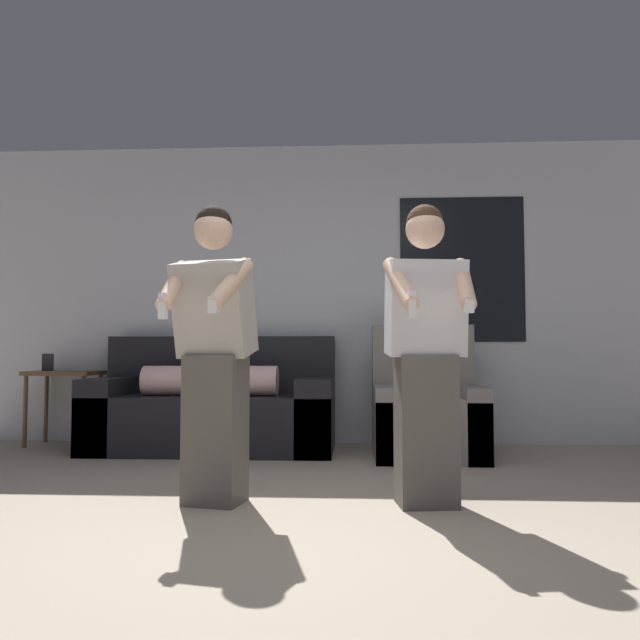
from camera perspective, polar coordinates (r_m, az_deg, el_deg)
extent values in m
plane|color=tan|center=(2.75, -2.14, -19.79)|extent=(14.00, 14.00, 0.00)
cube|color=silver|center=(5.67, 0.71, 2.52)|extent=(6.36, 0.06, 2.70)
cube|color=black|center=(5.73, 12.87, 4.55)|extent=(1.10, 0.01, 1.30)
cube|color=black|center=(5.26, -9.74, -9.23)|extent=(1.98, 0.90, 0.46)
cube|color=black|center=(5.57, -8.91, -4.03)|extent=(1.98, 0.22, 0.49)
cube|color=black|center=(5.51, -18.46, -8.11)|extent=(0.28, 0.90, 0.60)
cube|color=black|center=(5.13, -0.36, -8.64)|extent=(0.28, 0.90, 0.60)
cylinder|color=beige|center=(5.13, -9.99, -5.49)|extent=(1.09, 0.24, 0.24)
cube|color=slate|center=(4.94, 9.79, -9.69)|extent=(0.82, 0.86, 0.45)
cube|color=slate|center=(5.24, 9.32, -3.67)|extent=(0.82, 0.20, 0.58)
cube|color=slate|center=(4.91, 6.00, -9.17)|extent=(0.18, 0.86, 0.55)
cube|color=slate|center=(4.98, 13.50, -9.01)|extent=(0.18, 0.86, 0.55)
cube|color=tan|center=(4.88, 9.82, -7.06)|extent=(0.70, 0.69, 0.01)
cube|color=brown|center=(5.93, -22.30, -4.51)|extent=(0.58, 0.44, 0.04)
cylinder|color=brown|center=(5.90, -25.35, -7.58)|extent=(0.04, 0.04, 0.61)
cylinder|color=brown|center=(5.68, -20.85, -7.86)|extent=(0.04, 0.04, 0.61)
cylinder|color=brown|center=(6.22, -23.76, -7.37)|extent=(0.04, 0.04, 0.61)
cylinder|color=brown|center=(6.01, -19.44, -7.62)|extent=(0.04, 0.04, 0.61)
cube|color=black|center=(5.97, -23.63, -3.65)|extent=(0.10, 0.02, 0.17)
cube|color=#56514C|center=(3.41, -9.52, -9.79)|extent=(0.33, 0.29, 0.78)
cube|color=#ADA89E|center=(3.37, -9.67, 1.06)|extent=(0.45, 0.40, 0.54)
sphere|color=#DBAD8E|center=(3.41, -9.74, 8.08)|extent=(0.21, 0.21, 0.21)
sphere|color=black|center=(3.42, -9.69, 8.64)|extent=(0.20, 0.20, 0.20)
cylinder|color=#DBAD8E|center=(3.32, -13.24, 3.10)|extent=(0.10, 0.36, 0.30)
cube|color=white|center=(3.16, -14.17, 1.25)|extent=(0.04, 0.04, 0.13)
cylinder|color=#DBAD8E|center=(3.18, -8.16, 3.32)|extent=(0.20, 0.36, 0.30)
cube|color=white|center=(3.04, -9.71, 1.37)|extent=(0.05, 0.04, 0.08)
cube|color=#56514C|center=(3.37, 9.65, -9.87)|extent=(0.33, 0.28, 0.78)
cube|color=silver|center=(3.34, 9.61, 1.12)|extent=(0.43, 0.32, 0.52)
sphere|color=#DBAD8E|center=(3.39, 9.58, 8.18)|extent=(0.21, 0.21, 0.21)
sphere|color=#3D2819|center=(3.40, 9.56, 8.74)|extent=(0.20, 0.20, 0.20)
cylinder|color=#DBAD8E|center=(3.17, 7.34, 3.36)|extent=(0.18, 0.36, 0.30)
cube|color=white|center=(3.02, 8.38, 1.42)|extent=(0.04, 0.04, 0.13)
cylinder|color=#DBAD8E|center=(3.25, 13.04, 3.26)|extent=(0.09, 0.36, 0.30)
cube|color=white|center=(3.09, 13.44, 1.37)|extent=(0.05, 0.04, 0.08)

